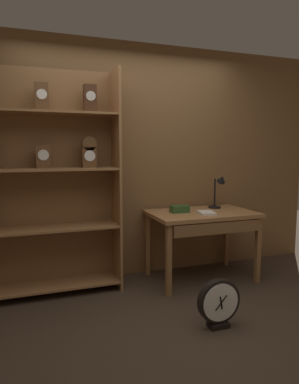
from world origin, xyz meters
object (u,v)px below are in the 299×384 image
Objects in this scene: desk_lamp at (219,189)px; toolbox_small at (180,209)px; bookshelf at (40,181)px; round_clock_large at (219,303)px; workbench at (203,220)px; open_repair_manual at (206,213)px.

desk_lamp is 2.05× the size of toolbox_small.
round_clock_large is at bearing -42.37° from bookshelf.
open_repair_manual reaches higher than workbench.
toolbox_small is at bearing 155.01° from open_repair_manual.
desk_lamp is 1.84× the size of open_repair_manual.
round_clock_large is at bearing -97.14° from toolbox_small.
desk_lamp is 0.58m from toolbox_small.
workbench is 0.29m from toolbox_small.
bookshelf reaches higher than toolbox_small.
toolbox_small is 0.89× the size of open_repair_manual.
workbench is at bearing -149.80° from desk_lamp.
open_repair_manual is 1.11m from round_clock_large.
desk_lamp is 1.00× the size of round_clock_large.
workbench is at bearing -16.40° from toolbox_small.
round_clock_large is at bearing -120.17° from desk_lamp.
bookshelf is 1.95× the size of workbench.
bookshelf is 1.98m from desk_lamp.
open_repair_manual is (0.23, -0.18, -0.03)m from toolbox_small.
open_repair_manual is (-0.31, -0.28, -0.21)m from desk_lamp.
open_repair_manual reaches higher than round_clock_large.
workbench is 1.16m from round_clock_large.
open_repair_manual is 0.55× the size of round_clock_large.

